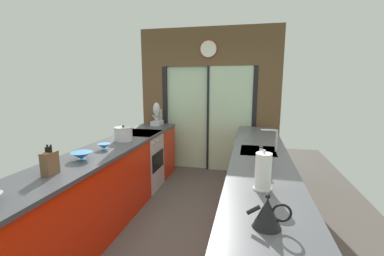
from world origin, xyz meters
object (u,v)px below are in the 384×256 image
object	(u,v)px
mixing_bowl_mid	(82,156)
paper_towel_roll	(263,172)
knife_block	(50,163)
soap_bottle	(260,160)
stand_mixer	(157,116)
kettle	(267,213)
oven_range	(141,161)
stock_pot	(123,134)
mixing_bowl_far	(104,146)

from	to	relation	value
mixing_bowl_mid	paper_towel_roll	size ratio (longest dim) A/B	0.71
knife_block	soap_bottle	world-z (taller)	knife_block
mixing_bowl_mid	paper_towel_roll	distance (m)	1.82
stand_mixer	soap_bottle	xyz separation A→B (m)	(1.78, -2.10, -0.07)
knife_block	kettle	world-z (taller)	knife_block
oven_range	stock_pot	bearing A→B (deg)	-88.16
paper_towel_roll	stock_pot	bearing A→B (deg)	144.75
paper_towel_roll	knife_block	bearing A→B (deg)	-177.58
stand_mixer	paper_towel_roll	xyz separation A→B (m)	(1.78, -2.57, -0.02)
soap_bottle	knife_block	bearing A→B (deg)	-162.92
knife_block	soap_bottle	xyz separation A→B (m)	(1.78, 0.55, -0.01)
oven_range	kettle	xyz separation A→B (m)	(1.80, -2.34, 0.55)
soap_bottle	kettle	bearing A→B (deg)	-89.88
mixing_bowl_far	paper_towel_roll	bearing A→B (deg)	-23.42
oven_range	stock_pot	size ratio (longest dim) A/B	3.74
mixing_bowl_far	stand_mixer	bearing A→B (deg)	90.00
knife_block	stock_pot	bearing A→B (deg)	90.00
kettle	stand_mixer	bearing A→B (deg)	120.05
mixing_bowl_far	kettle	size ratio (longest dim) A/B	0.62
kettle	stock_pot	bearing A→B (deg)	135.18
stand_mixer	paper_towel_roll	distance (m)	3.12
stand_mixer	stock_pot	xyz separation A→B (m)	(-0.00, -1.31, -0.07)
knife_block	stand_mixer	xyz separation A→B (m)	(-0.00, 2.64, 0.06)
oven_range	paper_towel_roll	size ratio (longest dim) A/B	2.98
knife_block	paper_towel_roll	size ratio (longest dim) A/B	0.86
stock_pot	soap_bottle	xyz separation A→B (m)	(1.78, -0.79, -0.01)
mixing_bowl_far	soap_bottle	xyz separation A→B (m)	(1.78, -0.30, 0.05)
mixing_bowl_mid	stand_mixer	xyz separation A→B (m)	(0.00, 2.21, 0.12)
paper_towel_roll	mixing_bowl_mid	bearing A→B (deg)	168.79
mixing_bowl_mid	paper_towel_roll	xyz separation A→B (m)	(1.78, -0.35, 0.09)
kettle	soap_bottle	size ratio (longest dim) A/B	1.14
stock_pot	soap_bottle	world-z (taller)	same
mixing_bowl_mid	kettle	xyz separation A→B (m)	(1.78, -0.87, 0.04)
kettle	soap_bottle	distance (m)	0.98
kettle	paper_towel_roll	size ratio (longest dim) A/B	0.79
oven_range	stand_mixer	xyz separation A→B (m)	(0.02, 0.74, 0.63)
oven_range	stand_mixer	size ratio (longest dim) A/B	2.19
stand_mixer	soap_bottle	size ratio (longest dim) A/B	1.98
stand_mixer	stock_pot	size ratio (longest dim) A/B	1.71
oven_range	soap_bottle	distance (m)	2.32
stock_pot	paper_towel_roll	xyz separation A→B (m)	(1.78, -1.26, 0.05)
oven_range	knife_block	xyz separation A→B (m)	(0.02, -1.91, 0.57)
oven_range	stand_mixer	bearing A→B (deg)	88.57
kettle	mixing_bowl_mid	bearing A→B (deg)	154.08
oven_range	paper_towel_roll	distance (m)	2.64
knife_block	stock_pot	size ratio (longest dim) A/B	1.09
mixing_bowl_far	stand_mixer	xyz separation A→B (m)	(0.00, 1.80, 0.12)
kettle	mixing_bowl_far	bearing A→B (deg)	144.23
oven_range	soap_bottle	size ratio (longest dim) A/B	4.33
knife_block	kettle	bearing A→B (deg)	-13.81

